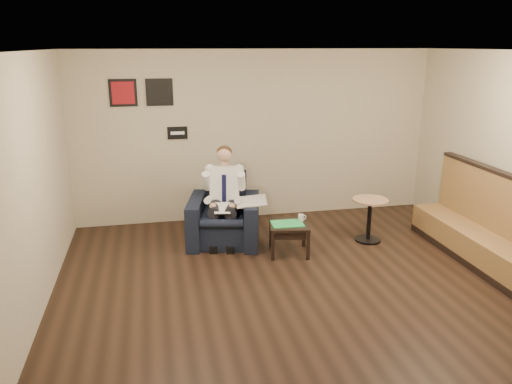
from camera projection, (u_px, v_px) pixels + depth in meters
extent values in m
plane|color=black|center=(309.00, 297.00, 5.89)|extent=(6.00, 6.00, 0.00)
cube|color=beige|center=(256.00, 136.00, 8.31)|extent=(6.00, 0.02, 2.80)
cube|color=beige|center=(488.00, 328.00, 2.68)|extent=(6.00, 0.02, 2.80)
cube|color=beige|center=(22.00, 200.00, 4.90)|extent=(0.02, 6.00, 2.80)
cube|color=white|center=(317.00, 51.00, 5.10)|extent=(6.00, 6.00, 0.02)
cube|color=black|center=(177.00, 133.00, 8.01)|extent=(0.32, 0.02, 0.20)
cube|color=#A2131C|center=(123.00, 93.00, 7.66)|extent=(0.42, 0.03, 0.42)
cube|color=black|center=(159.00, 92.00, 7.77)|extent=(0.42, 0.03, 0.42)
cube|color=black|center=(224.00, 210.00, 7.42)|extent=(1.23, 1.23, 0.99)
cube|color=white|center=(222.00, 208.00, 7.16)|extent=(0.27, 0.36, 0.01)
cube|color=silver|center=(252.00, 201.00, 7.26)|extent=(0.52, 0.61, 0.01)
cube|color=black|center=(289.00, 238.00, 7.08)|extent=(0.63, 0.63, 0.44)
cube|color=#2AD260|center=(287.00, 224.00, 7.00)|extent=(0.46, 0.34, 0.01)
cylinder|color=white|center=(301.00, 217.00, 7.12)|extent=(0.09, 0.09, 0.09)
cube|color=black|center=(292.00, 219.00, 7.17)|extent=(0.15, 0.11, 0.01)
cube|color=olive|center=(478.00, 216.00, 6.81)|extent=(0.57, 2.40, 1.23)
cylinder|color=tan|center=(369.00, 220.00, 7.50)|extent=(0.58, 0.58, 0.66)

